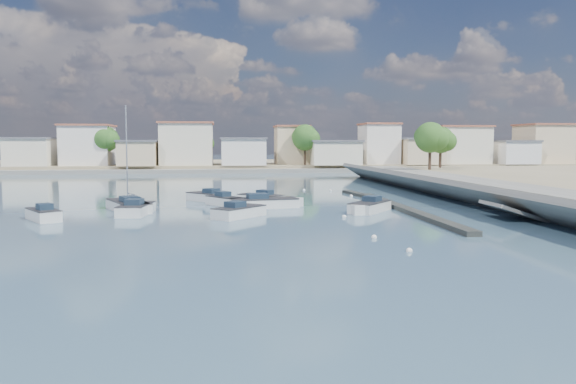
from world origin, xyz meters
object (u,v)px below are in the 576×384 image
object	(u,v)px
motorboat_b	(241,212)
motorboat_f	(206,197)
motorboat_d	(368,207)
motorboat_g	(227,202)
motorboat_c	(259,199)
motorboat_h	(267,203)
motorboat_a	(42,215)
motorboat_e	(137,209)
sailboat	(127,206)

from	to	relation	value
motorboat_b	motorboat_f	bearing A→B (deg)	103.66
motorboat_d	motorboat_g	world-z (taller)	same
motorboat_b	motorboat_f	size ratio (longest dim) A/B	1.00
motorboat_c	motorboat_f	xyz separation A→B (m)	(-5.02, 2.32, -0.00)
motorboat_d	motorboat_h	xyz separation A→B (m)	(-8.04, 4.19, 0.00)
motorboat_a	motorboat_c	world-z (taller)	same
motorboat_h	motorboat_b	bearing A→B (deg)	-112.33
motorboat_f	motorboat_h	world-z (taller)	same
motorboat_e	motorboat_h	world-z (taller)	same
motorboat_d	motorboat_h	size ratio (longest dim) A/B	0.74
motorboat_b	sailboat	xyz separation A→B (m)	(-9.45, 5.39, 0.03)
motorboat_a	motorboat_b	bearing A→B (deg)	-0.17
motorboat_d	sailboat	distance (m)	20.30
motorboat_g	motorboat_h	world-z (taller)	same
motorboat_b	motorboat_c	bearing A→B (deg)	78.55
motorboat_f	motorboat_g	distance (m)	4.91
motorboat_c	motorboat_f	distance (m)	5.53
motorboat_h	sailboat	world-z (taller)	sailboat
motorboat_c	motorboat_h	world-z (taller)	same
motorboat_e	motorboat_c	bearing A→B (deg)	34.59
motorboat_c	motorboat_e	distance (m)	12.48
motorboat_b	motorboat_h	world-z (taller)	same
motorboat_c	sailboat	bearing A→B (deg)	-158.14
motorboat_d	sailboat	world-z (taller)	sailboat
motorboat_f	motorboat_g	world-z (taller)	same
sailboat	motorboat_e	bearing A→B (deg)	-64.30
sailboat	motorboat_g	bearing A→B (deg)	16.07
motorboat_e	motorboat_g	size ratio (longest dim) A/B	1.28
motorboat_d	motorboat_f	size ratio (longest dim) A/B	1.08
motorboat_a	motorboat_d	bearing A→B (deg)	4.30
motorboat_h	sailboat	size ratio (longest dim) A/B	0.74
motorboat_a	motorboat_f	xyz separation A→B (m)	(11.68, 12.27, -0.00)
motorboat_a	motorboat_f	bearing A→B (deg)	46.42
motorboat_g	motorboat_a	bearing A→B (deg)	-150.34
motorboat_e	motorboat_g	world-z (taller)	same
motorboat_g	motorboat_c	bearing A→B (deg)	35.57
motorboat_b	motorboat_h	bearing A→B (deg)	67.67
motorboat_e	motorboat_d	bearing A→B (deg)	-2.95
motorboat_a	motorboat_h	xyz separation A→B (m)	(17.19, 6.08, -0.00)
motorboat_h	motorboat_c	bearing A→B (deg)	97.23
motorboat_b	motorboat_h	size ratio (longest dim) A/B	0.68
motorboat_a	motorboat_g	xyz separation A→B (m)	(13.66, 7.78, 0.00)
motorboat_b	motorboat_e	bearing A→B (deg)	160.57
motorboat_c	motorboat_h	xyz separation A→B (m)	(0.49, -3.87, -0.00)
motorboat_c	motorboat_f	world-z (taller)	same
motorboat_b	motorboat_g	bearing A→B (deg)	97.37
motorboat_a	motorboat_b	distance (m)	14.68
motorboat_g	sailboat	world-z (taller)	sailboat
motorboat_f	motorboat_g	bearing A→B (deg)	-66.19
motorboat_g	motorboat_b	bearing A→B (deg)	-82.63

